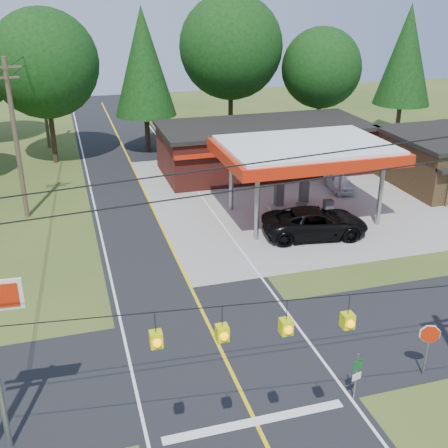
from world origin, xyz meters
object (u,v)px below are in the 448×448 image
object	(u,v)px
octagonal_stop_sign	(429,338)
sedan_car	(339,182)
suv_car	(315,223)
gas_canopy	(305,153)

from	to	relation	value
octagonal_stop_sign	sedan_car	bearing A→B (deg)	71.71
suv_car	octagonal_stop_sign	distance (m)	13.19
gas_canopy	suv_car	world-z (taller)	gas_canopy
gas_canopy	suv_car	distance (m)	4.57
suv_car	sedan_car	distance (m)	8.68
suv_car	sedan_car	size ratio (longest dim) A/B	1.73
gas_canopy	sedan_car	bearing A→B (deg)	40.80
octagonal_stop_sign	gas_canopy	bearing A→B (deg)	82.91
octagonal_stop_sign	suv_car	bearing A→B (deg)	83.46
gas_canopy	octagonal_stop_sign	distance (m)	16.40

